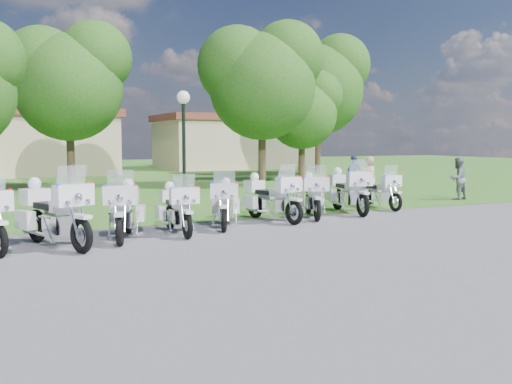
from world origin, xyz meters
name	(u,v)px	position (x,y,z in m)	size (l,w,h in m)	color
ground	(305,236)	(0.00, 0.00, 0.00)	(100.00, 100.00, 0.00)	#5C5C61
grass_lawn	(97,173)	(0.00, 27.00, 0.00)	(100.00, 48.00, 0.01)	#2C6A21
motorcycle_1	(54,212)	(-5.42, 1.10, 0.72)	(1.44, 2.44, 1.73)	black
motorcycle_2	(125,209)	(-3.85, 1.48, 0.67)	(1.26, 2.28, 1.59)	black
motorcycle_3	(177,208)	(-2.58, 1.66, 0.61)	(0.76, 2.17, 1.46)	black
motorcycle_4	(225,203)	(-1.15, 2.10, 0.62)	(1.29, 2.06, 1.48)	black
motorcycle_5	(271,197)	(0.39, 2.55, 0.66)	(1.07, 2.33, 1.58)	black
motorcycle_6	(312,195)	(1.81, 2.71, 0.64)	(1.29, 2.16, 1.53)	black
motorcycle_7	(348,190)	(3.30, 3.07, 0.69)	(1.06, 2.45, 1.65)	black
motorcycle_8	(378,190)	(4.80, 3.54, 0.60)	(0.71, 2.12, 1.43)	black
lamp_post	(184,118)	(-0.63, 6.95, 2.93)	(0.44, 0.44, 3.85)	black
tree_1	(67,77)	(-3.10, 16.21, 5.07)	(5.75, 4.90, 7.66)	#38281C
tree_2	(261,76)	(5.26, 13.13, 5.19)	(5.88, 5.02, 7.84)	#38281C
tree_3	(301,107)	(9.25, 16.24, 3.99)	(4.52, 3.86, 6.03)	#38281C
tree_4	(317,81)	(12.80, 20.33, 5.94)	(6.74, 5.75, 8.98)	#38281C
building_east	(232,141)	(11.00, 30.00, 2.07)	(11.44, 7.28, 4.10)	#C4AE8D
bystander_a	(368,181)	(5.16, 4.54, 0.82)	(0.60, 0.39, 1.64)	tan
bystander_b	(458,179)	(9.09, 4.40, 0.78)	(0.76, 0.59, 1.56)	gray
bystander_c	(354,175)	(6.72, 7.59, 0.79)	(0.93, 0.39, 1.58)	navy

